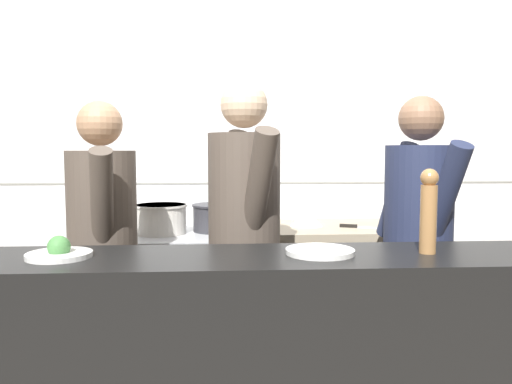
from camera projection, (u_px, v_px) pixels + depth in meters
name	position (u px, v px, depth m)	size (l,w,h in m)	color
wall_back_tiled	(250.00, 162.00, 3.54)	(8.00, 0.06, 2.60)	white
oven_range	(163.00, 300.00, 3.18)	(1.15, 0.71, 0.86)	#38383D
prep_counter	(339.00, 294.00, 3.25)	(1.09, 0.65, 0.90)	gray
stock_pot	(94.00, 218.00, 3.13)	(0.26, 0.26, 0.18)	beige
sauce_pot	(161.00, 218.00, 3.12)	(0.33, 0.33, 0.18)	beige
braising_pot	(216.00, 217.00, 3.21)	(0.31, 0.31, 0.17)	#2D2D33
mixing_bowl_steel	(307.00, 218.00, 3.20)	(0.21, 0.21, 0.11)	#B7BABF
chefs_knife	(365.00, 227.00, 3.12)	(0.37, 0.15, 0.02)	#B7BABF
plated_dish_main	(59.00, 252.00, 1.77)	(0.23, 0.23, 0.08)	white
plated_dish_appetiser	(320.00, 251.00, 1.83)	(0.25, 0.25, 0.02)	white
pepper_mill	(429.00, 209.00, 1.83)	(0.07, 0.07, 0.31)	#AD7A47
chef_head_cook	(103.00, 250.00, 2.42)	(0.40, 0.71, 1.62)	black
chef_sous	(244.00, 238.00, 2.44)	(0.43, 0.75, 1.72)	black
chef_line	(417.00, 244.00, 2.49)	(0.40, 0.72, 1.65)	black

